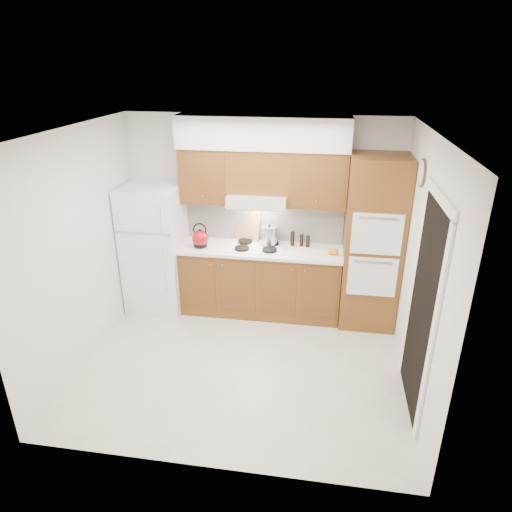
{
  "coord_description": "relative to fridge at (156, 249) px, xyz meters",
  "views": [
    {
      "loc": [
        0.83,
        -4.27,
        3.23
      ],
      "look_at": [
        0.08,
        0.45,
        1.15
      ],
      "focal_mm": 32.0,
      "sensor_mm": 36.0,
      "label": 1
    }
  ],
  "objects": [
    {
      "name": "upper_cab_left",
      "position": [
        0.69,
        0.19,
        0.99
      ],
      "size": [
        0.63,
        0.33,
        0.7
      ],
      "primitive_type": "cube",
      "color": "brown",
      "rests_on": "wall_back"
    },
    {
      "name": "fridge",
      "position": [
        0.0,
        0.0,
        0.0
      ],
      "size": [
        0.75,
        0.72,
        1.72
      ],
      "primitive_type": "cube",
      "color": "white",
      "rests_on": "floor"
    },
    {
      "name": "cutting_board",
      "position": [
        1.22,
        0.31,
        0.28
      ],
      "size": [
        0.35,
        0.18,
        0.43
      ],
      "primitive_type": "cube",
      "rotation": [
        -0.21,
        0.0,
        -0.21
      ],
      "color": "tan",
      "rests_on": "countertop"
    },
    {
      "name": "kettle",
      "position": [
        0.64,
        -0.03,
        0.2
      ],
      "size": [
        0.27,
        0.27,
        0.22
      ],
      "primitive_type": "sphere",
      "rotation": [
        0.0,
        0.0,
        -0.27
      ],
      "color": "maroon",
      "rests_on": "countertop"
    },
    {
      "name": "orange_far",
      "position": [
        2.34,
        -0.02,
        0.12
      ],
      "size": [
        0.09,
        0.09,
        0.08
      ],
      "primitive_type": "sphere",
      "rotation": [
        0.0,
        0.0,
        -0.07
      ],
      "color": "#E3530B",
      "rests_on": "countertop"
    },
    {
      "name": "wall_clock",
      "position": [
        3.19,
        -0.59,
        1.29
      ],
      "size": [
        0.02,
        0.3,
        0.3
      ],
      "primitive_type": "cylinder",
      "rotation": [
        0.0,
        1.57,
        0.0
      ],
      "color": "#3F3833",
      "rests_on": "wall_right"
    },
    {
      "name": "backsplash",
      "position": [
        1.43,
        0.34,
        0.36
      ],
      "size": [
        2.11,
        0.03,
        0.56
      ],
      "primitive_type": "cube",
      "color": "white",
      "rests_on": "countertop"
    },
    {
      "name": "doorway",
      "position": [
        3.19,
        -1.49,
        0.19
      ],
      "size": [
        0.02,
        0.9,
        2.1
      ],
      "primitive_type": "cube",
      "color": "black",
      "rests_on": "floor"
    },
    {
      "name": "range_hood",
      "position": [
        1.38,
        0.13,
        0.71
      ],
      "size": [
        0.75,
        0.45,
        0.15
      ],
      "primitive_type": "cube",
      "color": "silver",
      "rests_on": "wall_back"
    },
    {
      "name": "floor",
      "position": [
        1.41,
        -1.14,
        -0.86
      ],
      "size": [
        3.6,
        3.6,
        0.0
      ],
      "primitive_type": "plane",
      "color": "beige",
      "rests_on": "ground"
    },
    {
      "name": "stock_pot",
      "position": [
        1.52,
        0.17,
        0.22
      ],
      "size": [
        0.28,
        0.28,
        0.23
      ],
      "primitive_type": "cylinder",
      "rotation": [
        0.0,
        0.0,
        -0.4
      ],
      "color": "#B8B8BD",
      "rests_on": "cooktop"
    },
    {
      "name": "countertop",
      "position": [
        1.43,
        0.05,
        0.06
      ],
      "size": [
        2.13,
        0.62,
        0.04
      ],
      "primitive_type": "cube",
      "color": "white",
      "rests_on": "base_cabinets"
    },
    {
      "name": "upper_cab_over_hood",
      "position": [
        1.38,
        0.19,
        1.06
      ],
      "size": [
        0.75,
        0.33,
        0.55
      ],
      "primitive_type": "cube",
      "color": "brown",
      "rests_on": "range_hood"
    },
    {
      "name": "orange_near",
      "position": [
        2.38,
        -0.03,
        0.12
      ],
      "size": [
        0.1,
        0.1,
        0.09
      ],
      "primitive_type": "sphere",
      "rotation": [
        0.0,
        0.0,
        0.26
      ],
      "color": "orange",
      "rests_on": "countertop"
    },
    {
      "name": "condiment_b",
      "position": [
        1.95,
        0.22,
        0.16
      ],
      "size": [
        0.07,
        0.07,
        0.16
      ],
      "primitive_type": "cylinder",
      "rotation": [
        0.0,
        0.0,
        0.43
      ],
      "color": "black",
      "rests_on": "countertop"
    },
    {
      "name": "oven_cabinet",
      "position": [
        2.85,
        0.03,
        0.24
      ],
      "size": [
        0.7,
        0.65,
        2.2
      ],
      "primitive_type": "cube",
      "color": "brown",
      "rests_on": "floor"
    },
    {
      "name": "condiment_a",
      "position": [
        1.83,
        0.21,
        0.18
      ],
      "size": [
        0.06,
        0.06,
        0.2
      ],
      "primitive_type": "cylinder",
      "rotation": [
        0.0,
        0.0,
        -0.07
      ],
      "color": "black",
      "rests_on": "countertop"
    },
    {
      "name": "ceiling",
      "position": [
        1.41,
        -1.14,
        1.74
      ],
      "size": [
        3.6,
        3.6,
        0.0
      ],
      "primitive_type": "plane",
      "color": "white",
      "rests_on": "wall_back"
    },
    {
      "name": "wall_back",
      "position": [
        1.41,
        0.36,
        0.44
      ],
      "size": [
        3.6,
        0.02,
        2.6
      ],
      "primitive_type": "cube",
      "color": "silver",
      "rests_on": "floor"
    },
    {
      "name": "upper_cab_right",
      "position": [
        2.12,
        0.19,
        0.99
      ],
      "size": [
        0.73,
        0.33,
        0.7
      ],
      "primitive_type": "cube",
      "color": "brown",
      "rests_on": "wall_back"
    },
    {
      "name": "cooktop",
      "position": [
        1.38,
        0.07,
        0.09
      ],
      "size": [
        0.74,
        0.5,
        0.01
      ],
      "primitive_type": "cube",
      "color": "white",
      "rests_on": "countertop"
    },
    {
      "name": "soffit",
      "position": [
        1.43,
        0.18,
        1.54
      ],
      "size": [
        2.13,
        0.36,
        0.4
      ],
      "primitive_type": "cube",
      "color": "silver",
      "rests_on": "wall_back"
    },
    {
      "name": "wall_left",
      "position": [
        -0.4,
        -1.14,
        0.44
      ],
      "size": [
        0.02,
        3.0,
        2.6
      ],
      "primitive_type": "cube",
      "color": "silver",
      "rests_on": "floor"
    },
    {
      "name": "condiment_c",
      "position": [
        2.03,
        0.19,
        0.16
      ],
      "size": [
        0.06,
        0.06,
        0.15
      ],
      "primitive_type": "cylinder",
      "rotation": [
        0.0,
        0.0,
        0.21
      ],
      "color": "black",
      "rests_on": "countertop"
    },
    {
      "name": "base_cabinets",
      "position": [
        1.43,
        0.06,
        -0.41
      ],
      "size": [
        2.11,
        0.6,
        0.9
      ],
      "primitive_type": "cube",
      "color": "brown",
      "rests_on": "floor"
    },
    {
      "name": "wall_right",
      "position": [
        3.21,
        -1.14,
        0.44
      ],
      "size": [
        0.02,
        3.0,
        2.6
      ],
      "primitive_type": "cube",
      "color": "silver",
      "rests_on": "floor"
    }
  ]
}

